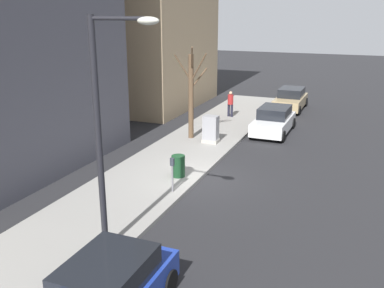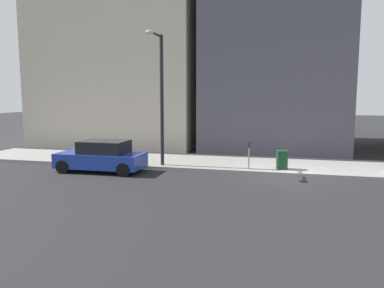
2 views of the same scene
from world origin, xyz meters
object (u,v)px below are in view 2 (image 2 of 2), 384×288
Objects in this scene: streetlamp at (160,89)px; office_tower_right at (133,15)px; trash_bin at (282,160)px; parked_car_blue at (102,157)px; parking_meter at (249,152)px.

office_tower_right is at bearing 28.38° from streetlamp.
office_tower_right is at bearing 48.54° from trash_bin.
parked_car_blue is 8.72m from trash_bin.
parked_car_blue reaches higher than trash_bin.
office_tower_right reaches higher than streetlamp.
parked_car_blue is 7.12m from parking_meter.
trash_bin is at bearing -73.76° from parking_meter.
streetlamp is at bearing -151.62° from office_tower_right.
trash_bin is 18.65m from office_tower_right.
parked_car_blue is at bearing 102.71° from parking_meter.
parking_meter is 17.77m from office_tower_right.
parked_car_blue is 4.37m from streetlamp.
parked_car_blue is 0.65× the size of streetlamp.
trash_bin is 0.04× the size of office_tower_right.
parking_meter is at bearing -77.59° from parked_car_blue.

